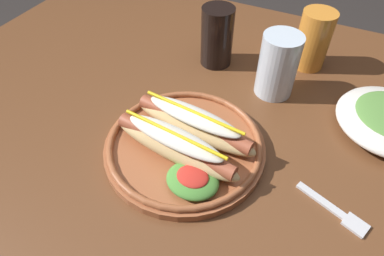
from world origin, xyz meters
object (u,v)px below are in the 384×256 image
(soda_cup, at_px, (217,37))
(extra_cup, at_px, (313,40))
(hot_dog_plate, at_px, (185,142))
(water_cup, at_px, (278,65))
(fork, at_px, (337,212))

(soda_cup, distance_m, extra_cup, 0.22)
(hot_dog_plate, distance_m, water_cup, 0.26)
(soda_cup, height_order, extra_cup, soda_cup)
(fork, xyz_separation_m, soda_cup, (-0.33, 0.29, 0.07))
(water_cup, distance_m, extra_cup, 0.14)
(hot_dog_plate, xyz_separation_m, soda_cup, (-0.06, 0.28, 0.04))
(hot_dog_plate, height_order, extra_cup, extra_cup)
(soda_cup, xyz_separation_m, extra_cup, (0.20, 0.09, -0.00))
(fork, relative_size, extra_cup, 0.90)
(hot_dog_plate, xyz_separation_m, extra_cup, (0.14, 0.37, 0.04))
(soda_cup, relative_size, water_cup, 1.01)
(soda_cup, xyz_separation_m, water_cup, (0.15, -0.05, -0.00))
(hot_dog_plate, bearing_deg, water_cup, 68.51)
(hot_dog_plate, xyz_separation_m, water_cup, (0.09, 0.24, 0.04))
(fork, xyz_separation_m, water_cup, (-0.18, 0.24, 0.06))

